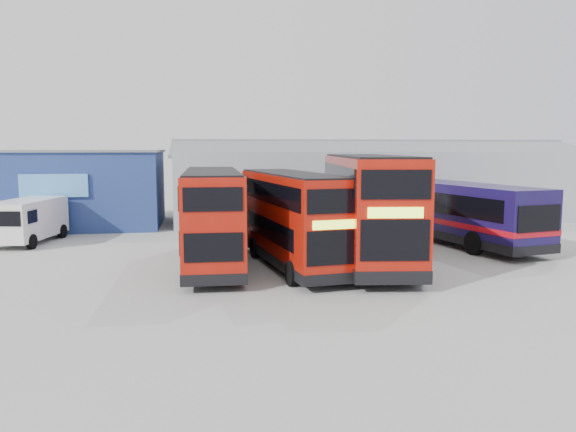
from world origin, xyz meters
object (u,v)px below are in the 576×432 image
at_px(office_block, 70,188).
at_px(double_decker_left, 212,219).
at_px(single_decker_blue, 453,213).
at_px(panel_van, 28,219).
at_px(double_decker_right, 367,210).
at_px(maintenance_shed, 375,183).
at_px(double_decker_centre, 293,220).

height_order(office_block, double_decker_left, office_block).
relative_size(single_decker_blue, panel_van, 2.16).
relative_size(double_decker_right, single_decker_blue, 0.94).
distance_m(maintenance_shed, double_decker_right, 17.95).
relative_size(maintenance_shed, double_decker_centre, 3.03).
height_order(maintenance_shed, double_decker_left, maintenance_shed).
height_order(office_block, double_decker_right, office_block).
bearing_deg(double_decker_centre, double_decker_left, 160.67).
height_order(double_decker_centre, single_decker_blue, double_decker_centre).
height_order(double_decker_left, single_decker_blue, double_decker_left).
xyz_separation_m(double_decker_left, double_decker_centre, (3.50, -0.68, -0.05)).
distance_m(office_block, double_decker_centre, 19.91).
xyz_separation_m(maintenance_shed, double_decker_centre, (-9.31, -17.34, -0.53)).
distance_m(office_block, maintenance_shed, 22.09).
relative_size(double_decker_centre, panel_van, 1.72).
relative_size(maintenance_shed, double_decker_left, 3.01).
xyz_separation_m(single_decker_blue, panel_van, (-23.30, 3.43, -0.31)).
distance_m(double_decker_left, double_decker_right, 7.01).
relative_size(double_decker_left, panel_van, 1.74).
bearing_deg(office_block, panel_van, -96.05).
height_order(double_decker_right, panel_van, double_decker_right).
xyz_separation_m(double_decker_left, panel_van, (-9.93, 7.70, -0.77)).
bearing_deg(double_decker_left, double_decker_right, 178.25).
height_order(double_decker_right, single_decker_blue, double_decker_right).
bearing_deg(panel_van, double_decker_left, -27.26).
bearing_deg(panel_van, double_decker_centre, -21.42).
relative_size(office_block, single_decker_blue, 0.98).
height_order(office_block, maintenance_shed, maintenance_shed).
bearing_deg(maintenance_shed, double_decker_centre, -118.23).
bearing_deg(office_block, single_decker_blue, -24.72).
relative_size(office_block, double_decker_centre, 1.22).
bearing_deg(maintenance_shed, office_block, -174.79).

